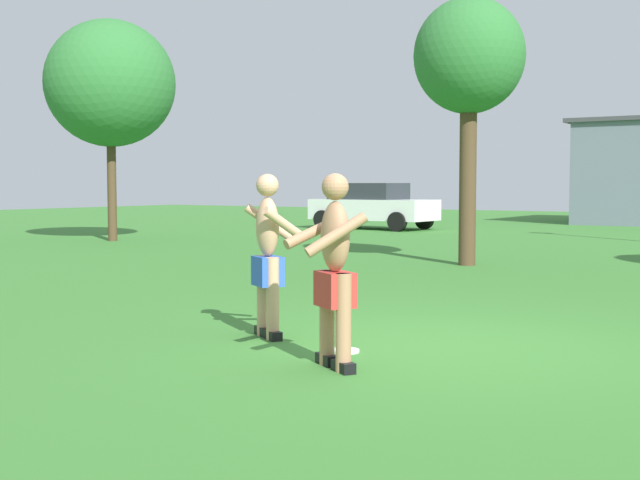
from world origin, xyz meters
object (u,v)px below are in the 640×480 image
car_white_mid_lot (372,205)px  player_near (268,252)px  player_in_red (334,267)px  tree_left_field (110,84)px  tree_right_field (469,60)px  frisbee (345,351)px

car_white_mid_lot → player_near: bearing=-63.7°
player_in_red → tree_left_field: size_ratio=0.28×
tree_left_field → tree_right_field: size_ratio=1.18×
player_in_red → frisbee: bearing=113.4°
frisbee → tree_left_field: size_ratio=0.04×
player_in_red → tree_right_field: bearing=106.2°
frisbee → tree_right_field: 9.58m
frisbee → tree_left_field: 16.92m
frisbee → player_in_red: bearing=-66.6°
frisbee → car_white_mid_lot: (-10.28, 18.93, 0.81)m
tree_left_field → tree_right_field: tree_left_field is taller
player_near → tree_right_field: tree_right_field is taller
player_near → tree_right_field: 8.86m
frisbee → tree_right_field: size_ratio=0.05×
car_white_mid_lot → tree_left_field: tree_left_field is taller
player_in_red → tree_left_field: bearing=142.5°
player_near → tree_left_field: 15.79m
frisbee → tree_right_field: bearing=105.6°
tree_right_field → tree_left_field: bearing=173.4°
player_near → car_white_mid_lot: size_ratio=0.37×
player_in_red → player_near: bearing=146.6°
tree_left_field → tree_right_field: 10.93m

